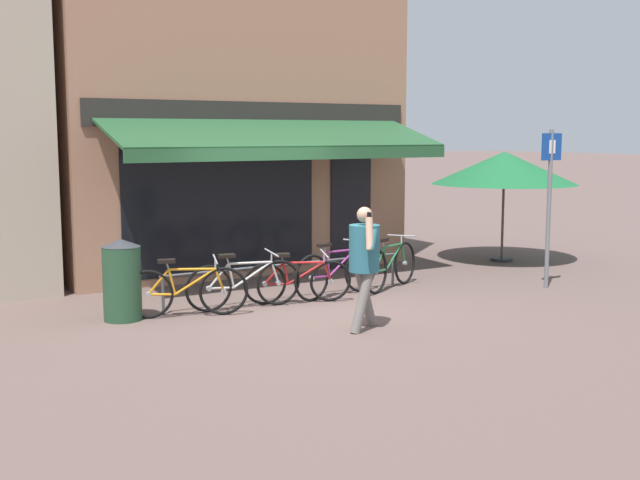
% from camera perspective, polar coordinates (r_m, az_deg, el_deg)
% --- Properties ---
extents(ground_plane, '(160.00, 160.00, 0.00)m').
position_cam_1_polar(ground_plane, '(11.64, -0.87, -5.11)').
color(ground_plane, brown).
extents(shop_front, '(6.54, 4.56, 6.47)m').
position_cam_1_polar(shop_front, '(15.64, -6.97, 9.99)').
color(shop_front, '#9E7056').
rests_on(shop_front, ground_plane).
extents(bike_rack_rail, '(4.16, 0.04, 0.57)m').
position_cam_1_polar(bike_rack_rail, '(12.41, -2.31, -2.04)').
color(bike_rack_rail, '#47494F').
rests_on(bike_rack_rail, ground_plane).
extents(bicycle_orange, '(1.69, 0.75, 0.85)m').
position_cam_1_polar(bicycle_orange, '(11.36, -9.51, -3.59)').
color(bicycle_orange, black).
rests_on(bicycle_orange, ground_plane).
extents(bicycle_silver, '(1.78, 0.52, 0.85)m').
position_cam_1_polar(bicycle_silver, '(11.78, -5.43, -3.12)').
color(bicycle_silver, black).
rests_on(bicycle_silver, ground_plane).
extents(bicycle_red, '(1.62, 0.74, 0.81)m').
position_cam_1_polar(bicycle_red, '(12.11, -1.60, -2.91)').
color(bicycle_red, black).
rests_on(bicycle_red, ground_plane).
extents(bicycle_purple, '(1.79, 0.58, 0.87)m').
position_cam_1_polar(bicycle_purple, '(12.64, 1.19, -2.28)').
color(bicycle_purple, black).
rests_on(bicycle_purple, ground_plane).
extents(bicycle_green, '(1.61, 0.83, 0.87)m').
position_cam_1_polar(bicycle_green, '(13.30, 5.04, -1.82)').
color(bicycle_green, black).
rests_on(bicycle_green, ground_plane).
extents(pedestrian_adult, '(0.57, 0.69, 1.64)m').
position_cam_1_polar(pedestrian_adult, '(10.43, 3.17, -1.09)').
color(pedestrian_adult, slate).
rests_on(pedestrian_adult, ground_plane).
extents(litter_bin, '(0.53, 0.53, 1.13)m').
position_cam_1_polar(litter_bin, '(11.34, -13.90, -2.75)').
color(litter_bin, '#23472D').
rests_on(litter_bin, ground_plane).
extents(parking_sign, '(0.44, 0.07, 2.62)m').
position_cam_1_polar(parking_sign, '(13.71, 16.01, 3.27)').
color(parking_sign, slate).
rests_on(parking_sign, ground_plane).
extents(cafe_parasol, '(2.88, 2.88, 2.20)m').
position_cam_1_polar(cafe_parasol, '(16.44, 12.97, 5.01)').
color(cafe_parasol, '#4C3D2D').
rests_on(cafe_parasol, ground_plane).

